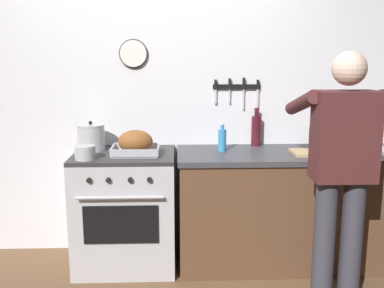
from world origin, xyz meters
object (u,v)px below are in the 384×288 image
at_px(saucepan, 85,153).
at_px(bottle_dish_soap, 222,139).
at_px(stock_pot, 91,137).
at_px(bottle_wine_red, 256,130).
at_px(roasting_pan, 135,143).
at_px(bottle_soy_sauce, 312,138).
at_px(stove, 126,210).
at_px(person_cook, 342,165).
at_px(cutting_board, 316,153).

relative_size(saucepan, bottle_dish_soap, 0.67).
relative_size(stock_pot, saucepan, 1.56).
xyz_separation_m(saucepan, bottle_wine_red, (1.30, 0.44, 0.08)).
bearing_deg(stock_pot, bottle_wine_red, 5.76).
height_order(roasting_pan, bottle_soy_sauce, bottle_soy_sauce).
xyz_separation_m(stove, roasting_pan, (0.09, -0.05, 0.54)).
bearing_deg(bottle_wine_red, bottle_soy_sauce, -25.50).
relative_size(person_cook, saucepan, 11.21).
bearing_deg(bottle_soy_sauce, bottle_dish_soap, -179.71).
distance_m(stock_pot, saucepan, 0.31).
bearing_deg(saucepan, cutting_board, 3.96).
distance_m(stove, bottle_dish_soap, 0.93).
bearing_deg(bottle_wine_red, roasting_pan, -162.38).
relative_size(stove, bottle_dish_soap, 4.09).
bearing_deg(saucepan, person_cook, -14.46).
bearing_deg(person_cook, bottle_dish_soap, 32.40).
bearing_deg(saucepan, bottle_soy_sauce, 8.23).
bearing_deg(bottle_wine_red, stock_pot, -174.24).
bearing_deg(bottle_dish_soap, cutting_board, -10.21).
height_order(roasting_pan, cutting_board, roasting_pan).
relative_size(bottle_wine_red, bottle_dish_soap, 1.41).
height_order(stove, bottle_soy_sauce, bottle_soy_sauce).
xyz_separation_m(saucepan, cutting_board, (1.70, 0.12, -0.04)).
xyz_separation_m(saucepan, bottle_dish_soap, (1.01, 0.24, 0.04)).
xyz_separation_m(person_cook, bottle_wine_red, (-0.39, 0.88, 0.08)).
bearing_deg(person_cook, roasting_pan, 54.01).
bearing_deg(bottle_soy_sauce, person_cook, -91.31).
relative_size(saucepan, bottle_soy_sauce, 0.64).
xyz_separation_m(cutting_board, bottle_dish_soap, (-0.70, 0.13, 0.08)).
bearing_deg(stock_pot, bottle_soy_sauce, -2.03).
bearing_deg(person_cook, bottle_wine_red, 11.07).
distance_m(stock_pot, bottle_dish_soap, 1.02).
height_order(roasting_pan, bottle_dish_soap, bottle_dish_soap).
bearing_deg(stock_pot, roasting_pan, -25.50).
height_order(person_cook, bottle_soy_sauce, person_cook).
height_order(bottle_wine_red, bottle_dish_soap, bottle_wine_red).
bearing_deg(stove, bottle_dish_soap, 3.91).
height_order(stock_pot, bottle_soy_sauce, stock_pot).
distance_m(cutting_board, bottle_dish_soap, 0.71).
bearing_deg(bottle_soy_sauce, saucepan, -171.77).
bearing_deg(stove, cutting_board, -2.93).
xyz_separation_m(bottle_soy_sauce, bottle_dish_soap, (-0.70, -0.00, -0.00)).
relative_size(roasting_pan, bottle_soy_sauce, 1.53).
bearing_deg(cutting_board, bottle_wine_red, 141.10).
xyz_separation_m(stove, bottle_dish_soap, (0.75, 0.05, 0.54)).
bearing_deg(stock_pot, person_cook, -23.60).
xyz_separation_m(roasting_pan, cutting_board, (1.36, -0.02, -0.08)).
relative_size(roasting_pan, bottle_dish_soap, 1.60).
bearing_deg(bottle_wine_red, cutting_board, -38.90).
xyz_separation_m(stock_pot, bottle_dish_soap, (1.02, -0.06, -0.01)).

